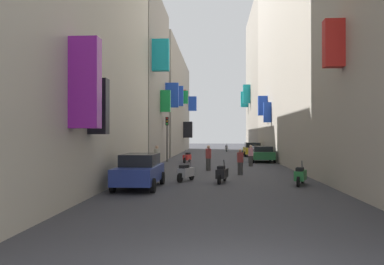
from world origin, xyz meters
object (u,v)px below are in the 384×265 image
(pedestrian_near_right, at_px, (157,159))
(pedestrian_crossing, at_px, (208,158))
(parked_car_green, at_px, (262,154))
(scooter_white, at_px, (226,148))
(scooter_red, at_px, (187,157))
(scooter_silver, at_px, (186,172))
(pedestrian_near_left, at_px, (240,162))
(traffic_light_near_corner, at_px, (167,131))
(parked_car_yellow, at_px, (252,149))
(pedestrian_mid_street, at_px, (251,156))
(scooter_black, at_px, (222,173))
(scooter_green, at_px, (300,175))
(parked_car_blue, at_px, (140,170))

(pedestrian_near_right, bearing_deg, pedestrian_crossing, 16.17)
(parked_car_green, height_order, scooter_white, parked_car_green)
(pedestrian_crossing, bearing_deg, scooter_red, 105.50)
(scooter_silver, bearing_deg, pedestrian_near_left, 48.00)
(pedestrian_crossing, bearing_deg, pedestrian_near_right, -163.83)
(parked_car_green, relative_size, traffic_light_near_corner, 0.98)
(parked_car_yellow, relative_size, scooter_red, 2.08)
(traffic_light_near_corner, bearing_deg, scooter_white, 74.82)
(pedestrian_mid_street, bearing_deg, scooter_black, -103.27)
(scooter_green, distance_m, pedestrian_near_left, 5.16)
(scooter_white, distance_m, pedestrian_crossing, 29.79)
(parked_car_yellow, xyz_separation_m, scooter_white, (-2.56, 12.35, -0.35))
(scooter_red, xyz_separation_m, scooter_green, (6.51, -14.18, 0.00))
(parked_car_blue, xyz_separation_m, scooter_white, (4.95, 38.13, -0.33))
(parked_car_blue, bearing_deg, pedestrian_near_left, 50.32)
(scooter_red, distance_m, pedestrian_near_left, 10.49)
(scooter_white, distance_m, pedestrian_near_right, 31.15)
(pedestrian_crossing, bearing_deg, scooter_green, -57.13)
(scooter_white, bearing_deg, pedestrian_crossing, -93.91)
(parked_car_blue, xyz_separation_m, pedestrian_crossing, (2.92, 8.41, 0.05))
(scooter_green, height_order, pedestrian_mid_street, pedestrian_mid_street)
(parked_car_green, relative_size, scooter_black, 1.98)
(scooter_silver, relative_size, pedestrian_crossing, 1.00)
(scooter_black, bearing_deg, pedestrian_crossing, 97.33)
(pedestrian_mid_street, bearing_deg, scooter_red, 145.27)
(scooter_white, bearing_deg, parked_car_green, -83.21)
(parked_car_blue, distance_m, scooter_white, 38.45)
(parked_car_green, relative_size, pedestrian_crossing, 2.31)
(scooter_silver, bearing_deg, scooter_red, 94.17)
(parked_car_blue, distance_m, scooter_red, 15.63)
(parked_car_green, bearing_deg, pedestrian_near_left, -103.46)
(pedestrian_near_left, bearing_deg, scooter_black, -106.98)
(scooter_white, xyz_separation_m, pedestrian_near_right, (-5.36, -30.68, 0.39))
(scooter_white, bearing_deg, pedestrian_near_left, -90.12)
(scooter_black, bearing_deg, pedestrian_near_right, 127.83)
(scooter_black, xyz_separation_m, pedestrian_near_left, (1.15, 3.77, 0.30))
(parked_car_yellow, bearing_deg, scooter_green, -90.17)
(scooter_red, height_order, traffic_light_near_corner, traffic_light_near_corner)
(parked_car_blue, bearing_deg, pedestrian_near_right, 93.11)
(scooter_green, distance_m, pedestrian_crossing, 8.33)
(scooter_black, bearing_deg, scooter_silver, 166.75)
(scooter_black, distance_m, pedestrian_near_left, 3.96)
(scooter_white, xyz_separation_m, pedestrian_near_left, (-0.07, -32.24, 0.30))
(scooter_red, relative_size, scooter_black, 0.98)
(parked_car_blue, bearing_deg, scooter_black, 29.53)
(scooter_black, distance_m, pedestrian_crossing, 6.36)
(parked_car_blue, height_order, parked_car_green, parked_car_blue)
(parked_car_yellow, distance_m, scooter_silver, 23.90)
(scooter_black, xyz_separation_m, pedestrian_crossing, (-0.81, 6.29, 0.38))
(scooter_green, height_order, pedestrian_near_right, pedestrian_near_right)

